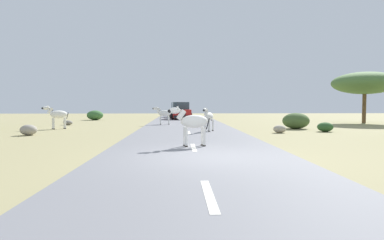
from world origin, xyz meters
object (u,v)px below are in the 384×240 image
rock_1 (68,123)px  rock_3 (29,130)px  bush_1 (296,121)px  bush_2 (325,127)px  zebra_0 (209,117)px  bush_0 (95,115)px  zebra_2 (192,122)px  car_0 (180,111)px  zebra_3 (164,113)px  tree_2 (365,83)px  zebra_1 (57,115)px  car_1 (179,110)px  rock_0 (280,129)px

rock_1 → rock_3: (0.75, -8.01, 0.09)m
bush_1 → bush_2: bearing=-67.6°
zebra_0 → rock_1: zebra_0 is taller
zebra_0 → bush_1: 6.32m
zebra_0 → bush_0: zebra_0 is taller
bush_0 → rock_3: size_ratio=1.90×
zebra_2 → car_0: (-0.35, 21.74, -0.09)m
zebra_0 → rock_3: (-9.35, -1.44, -0.60)m
rock_3 → zebra_3: bearing=50.3°
zebra_2 → rock_1: (-8.92, 12.97, -0.76)m
tree_2 → bush_2: 11.15m
zebra_1 → bush_0: bearing=-29.3°
zebra_0 → rock_1: (-10.11, 6.57, -0.70)m
tree_2 → bush_2: bearing=-130.8°
rock_1 → car_1: bearing=60.0°
bush_0 → rock_3: (0.71, -15.75, -0.20)m
zebra_3 → rock_3: size_ratio=1.75×
tree_2 → rock_3: size_ratio=6.24×
zebra_1 → bush_1: zebra_1 is taller
bush_2 → tree_2: bearing=49.2°
zebra_0 → bush_2: bearing=-154.7°
car_0 → bush_1: (7.40, -13.02, -0.34)m
zebra_1 → rock_3: bearing=148.8°
rock_1 → bush_1: bearing=-14.9°
car_0 → zebra_3: bearing=77.1°
bush_0 → bush_2: (16.84, -14.20, -0.21)m
zebra_0 → car_1: 21.19m
car_1 → bush_2: size_ratio=4.91×
tree_2 → rock_0: 13.59m
car_0 → rock_1: car_0 is taller
zebra_0 → car_0: 15.42m
bush_2 → rock_0: bush_2 is taller
tree_2 → rock_1: tree_2 is taller
zebra_2 → bush_2: zebra_2 is taller
zebra_2 → bush_1: size_ratio=0.92×
tree_2 → bush_1: 10.27m
car_1 → bush_2: (8.49, -21.01, -0.58)m
zebra_3 → zebra_0: bearing=-159.4°
rock_0 → rock_3: (-13.26, -0.87, 0.06)m
zebra_3 → rock_0: size_ratio=2.05×
bush_2 → rock_1: size_ratio=1.28×
car_1 → tree_2: (15.50, -12.90, 2.48)m
car_1 → bush_1: car_1 is taller
zebra_0 → car_1: car_1 is taller
zebra_0 → rock_1: bearing=-8.6°
bush_0 → bush_1: 19.93m
zebra_3 → bush_0: bearing=38.8°
rock_3 → rock_0: bearing=3.8°
tree_2 → bush_1: tree_2 is taller
car_1 → bush_1: 20.27m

